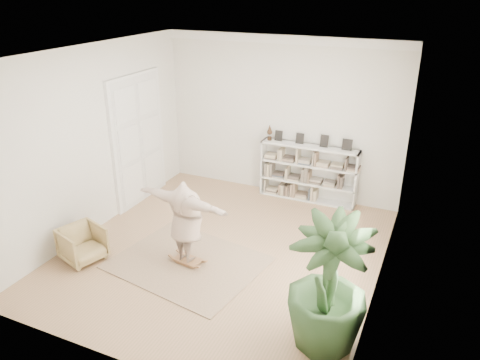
{
  "coord_description": "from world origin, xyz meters",
  "views": [
    {
      "loc": [
        3.33,
        -6.69,
        4.65
      ],
      "look_at": [
        0.15,
        0.4,
        1.32
      ],
      "focal_mm": 35.0,
      "sensor_mm": 36.0,
      "label": 1
    }
  ],
  "objects_px": {
    "armchair": "(82,244)",
    "rocker_board": "(188,260)",
    "bookshelf": "(308,173)",
    "person": "(186,220)",
    "houseplant": "(328,285)"
  },
  "relations": [
    {
      "from": "bookshelf",
      "to": "person",
      "type": "height_order",
      "value": "bookshelf"
    },
    {
      "from": "rocker_board",
      "to": "person",
      "type": "relative_size",
      "value": 0.28
    },
    {
      "from": "houseplant",
      "to": "rocker_board",
      "type": "bearing_deg",
      "value": 160.5
    },
    {
      "from": "armchair",
      "to": "rocker_board",
      "type": "relative_size",
      "value": 1.34
    },
    {
      "from": "rocker_board",
      "to": "person",
      "type": "height_order",
      "value": "person"
    },
    {
      "from": "bookshelf",
      "to": "houseplant",
      "type": "relative_size",
      "value": 1.13
    },
    {
      "from": "houseplant",
      "to": "bookshelf",
      "type": "bearing_deg",
      "value": 109.49
    },
    {
      "from": "armchair",
      "to": "rocker_board",
      "type": "bearing_deg",
      "value": -51.53
    },
    {
      "from": "rocker_board",
      "to": "houseplant",
      "type": "distance_m",
      "value": 3.02
    },
    {
      "from": "bookshelf",
      "to": "armchair",
      "type": "distance_m",
      "value": 5.04
    },
    {
      "from": "bookshelf",
      "to": "person",
      "type": "relative_size",
      "value": 1.18
    },
    {
      "from": "person",
      "to": "houseplant",
      "type": "bearing_deg",
      "value": 169.87
    },
    {
      "from": "bookshelf",
      "to": "houseplant",
      "type": "bearing_deg",
      "value": -70.51
    },
    {
      "from": "armchair",
      "to": "houseplant",
      "type": "distance_m",
      "value": 4.54
    },
    {
      "from": "bookshelf",
      "to": "rocker_board",
      "type": "bearing_deg",
      "value": -108.63
    }
  ]
}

